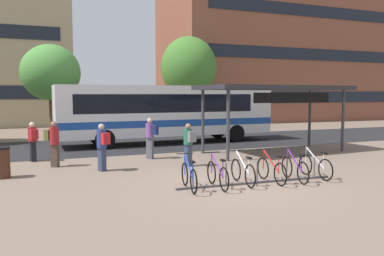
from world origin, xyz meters
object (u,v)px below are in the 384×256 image
(parked_bicycle_blue_0, at_px, (189,177))
(parked_bicycle_purple_1, at_px, (218,175))
(city_bus, at_px, (169,111))
(parked_bicycle_white_2, at_px, (243,172))
(transit_shelter, at_px, (275,90))
(commuter_olive_pack_3, at_px, (54,141))
(parked_bicycle_white_5, at_px, (315,166))
(parked_bicycle_red_3, at_px, (271,170))
(trash_bin, at_px, (1,162))
(street_tree_0, at_px, (51,73))
(parked_bicycle_purple_4, at_px, (295,169))
(commuter_navy_pack_1, at_px, (151,135))
(commuter_red_pack_2, at_px, (33,139))
(commuter_grey_pack_0, at_px, (189,142))
(commuter_red_pack_4, at_px, (102,144))
(street_tree_1, at_px, (189,68))

(parked_bicycle_blue_0, xyz_separation_m, parked_bicycle_purple_1, (0.87, -0.07, 0.00))
(city_bus, bearing_deg, parked_bicycle_white_2, -97.03)
(parked_bicycle_blue_0, height_order, transit_shelter, transit_shelter)
(commuter_olive_pack_3, bearing_deg, parked_bicycle_white_5, -2.86)
(parked_bicycle_red_3, bearing_deg, trash_bin, 66.42)
(parked_bicycle_blue_0, bearing_deg, commuter_olive_pack_3, 40.93)
(commuter_olive_pack_3, xyz_separation_m, street_tree_0, (0.22, 10.36, 3.06))
(parked_bicycle_purple_4, distance_m, commuter_olive_pack_3, 8.78)
(parked_bicycle_purple_1, height_order, parked_bicycle_purple_4, same)
(parked_bicycle_purple_1, bearing_deg, commuter_navy_pack_1, 8.86)
(parked_bicycle_white_2, xyz_separation_m, street_tree_0, (-5.04, 15.41, 3.68))
(street_tree_0, bearing_deg, parked_bicycle_white_2, -71.90)
(transit_shelter, height_order, commuter_red_pack_2, transit_shelter)
(commuter_grey_pack_0, bearing_deg, parked_bicycle_white_5, -148.83)
(parked_bicycle_blue_0, distance_m, parked_bicycle_white_5, 4.43)
(transit_shelter, relative_size, commuter_red_pack_4, 4.36)
(commuter_olive_pack_3, bearing_deg, parked_bicycle_purple_1, -19.90)
(commuter_red_pack_2, relative_size, commuter_red_pack_4, 0.95)
(transit_shelter, bearing_deg, parked_bicycle_white_5, -113.77)
(street_tree_0, xyz_separation_m, street_tree_1, (10.31, 3.01, 0.75))
(parked_bicycle_blue_0, distance_m, commuter_red_pack_4, 4.16)
(city_bus, height_order, trash_bin, city_bus)
(commuter_grey_pack_0, relative_size, commuter_red_pack_2, 1.01)
(parked_bicycle_white_2, distance_m, commuter_red_pack_4, 5.18)
(commuter_grey_pack_0, xyz_separation_m, commuter_navy_pack_1, (-0.90, 2.17, 0.06))
(commuter_red_pack_2, bearing_deg, street_tree_1, -60.59)
(commuter_grey_pack_0, relative_size, trash_bin, 1.59)
(commuter_red_pack_2, bearing_deg, transit_shelter, -114.64)
(parked_bicycle_purple_1, height_order, parked_bicycle_white_5, same)
(parked_bicycle_purple_1, height_order, trash_bin, trash_bin)
(commuter_navy_pack_1, distance_m, commuter_red_pack_4, 2.99)
(parked_bicycle_white_5, bearing_deg, commuter_red_pack_4, 60.95)
(transit_shelter, height_order, commuter_red_pack_4, transit_shelter)
(street_tree_1, bearing_deg, parked_bicycle_white_2, -105.97)
(street_tree_1, bearing_deg, street_tree_0, -163.74)
(city_bus, height_order, commuter_red_pack_2, city_bus)
(parked_bicycle_white_5, distance_m, street_tree_1, 19.17)
(parked_bicycle_white_5, distance_m, street_tree_0, 17.66)
(trash_bin, bearing_deg, parked_bicycle_purple_1, -31.79)
(parked_bicycle_blue_0, height_order, commuter_olive_pack_3, commuter_olive_pack_3)
(parked_bicycle_purple_1, xyz_separation_m, parked_bicycle_purple_4, (2.65, -0.09, 0.00))
(parked_bicycle_purple_1, bearing_deg, commuter_grey_pack_0, -2.88)
(parked_bicycle_purple_4, xyz_separation_m, commuter_navy_pack_1, (-3.13, 5.72, 0.62))
(commuter_grey_pack_0, bearing_deg, commuter_navy_pack_1, 10.77)
(city_bus, height_order, commuter_grey_pack_0, city_bus)
(commuter_grey_pack_0, xyz_separation_m, street_tree_1, (5.76, 15.08, 3.87))
(parked_bicycle_white_5, bearing_deg, commuter_red_pack_2, 53.35)
(parked_bicycle_white_5, xyz_separation_m, commuter_red_pack_2, (-8.67, 6.67, 0.54))
(parked_bicycle_white_2, xyz_separation_m, parked_bicycle_white_5, (2.66, -0.05, 0.00))
(commuter_red_pack_4, bearing_deg, street_tree_1, -54.75)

